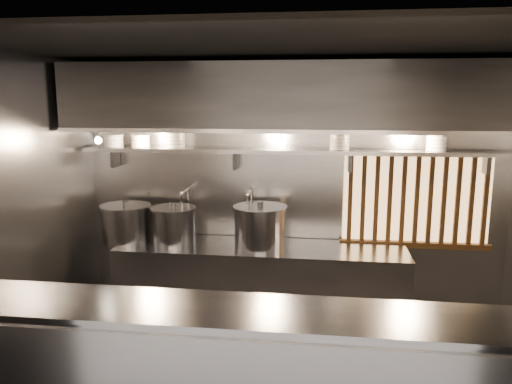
% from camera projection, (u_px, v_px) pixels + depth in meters
% --- Properties ---
extents(ceiling, '(4.50, 4.50, 0.00)m').
position_uv_depth(ceiling, '(283.00, 46.00, 3.69)').
color(ceiling, black).
rests_on(ceiling, wall_back).
extents(wall_back, '(4.50, 0.00, 4.50)m').
position_uv_depth(wall_back, '(292.00, 193.00, 5.41)').
color(wall_back, gray).
rests_on(wall_back, floor).
extents(wall_left, '(0.00, 3.00, 3.00)m').
position_uv_depth(wall_left, '(17.00, 220.00, 4.24)').
color(wall_left, gray).
rests_on(wall_left, floor).
extents(cooking_bench, '(3.00, 0.70, 0.90)m').
position_uv_depth(cooking_bench, '(260.00, 287.00, 5.27)').
color(cooking_bench, '#949499').
rests_on(cooking_bench, floor).
extents(bowl_shelf, '(4.40, 0.34, 0.04)m').
position_uv_depth(bowl_shelf, '(292.00, 151.00, 5.15)').
color(bowl_shelf, '#949499').
rests_on(bowl_shelf, wall_back).
extents(exhaust_hood, '(4.40, 0.81, 0.65)m').
position_uv_depth(exhaust_hood, '(291.00, 97.00, 4.83)').
color(exhaust_hood, '#2D2D30').
rests_on(exhaust_hood, ceiling).
extents(wood_screen, '(1.56, 0.09, 1.04)m').
position_uv_depth(wood_screen, '(416.00, 199.00, 5.21)').
color(wood_screen, '#FEC072').
rests_on(wood_screen, wall_back).
extents(faucet_left, '(0.04, 0.30, 0.50)m').
position_uv_depth(faucet_left, '(186.00, 201.00, 5.45)').
color(faucet_left, silver).
rests_on(faucet_left, wall_back).
extents(faucet_right, '(0.04, 0.30, 0.50)m').
position_uv_depth(faucet_right, '(249.00, 203.00, 5.36)').
color(faucet_right, silver).
rests_on(faucet_right, wall_back).
extents(heat_lamp, '(0.25, 0.35, 0.20)m').
position_uv_depth(heat_lamp, '(96.00, 134.00, 4.90)').
color(heat_lamp, '#949499').
rests_on(heat_lamp, exhaust_hood).
extents(pendant_bulb, '(0.09, 0.09, 0.19)m').
position_uv_depth(pendant_bulb, '(281.00, 144.00, 5.03)').
color(pendant_bulb, '#2D2D30').
rests_on(pendant_bulb, exhaust_hood).
extents(stock_pot_left, '(0.57, 0.57, 0.44)m').
position_uv_depth(stock_pot_left, '(126.00, 223.00, 5.34)').
color(stock_pot_left, '#949499').
rests_on(stock_pot_left, cooking_bench).
extents(stock_pot_mid, '(0.64, 0.64, 0.43)m').
position_uv_depth(stock_pot_mid, '(173.00, 225.00, 5.27)').
color(stock_pot_mid, '#949499').
rests_on(stock_pot_mid, cooking_bench).
extents(stock_pot_right, '(0.68, 0.68, 0.47)m').
position_uv_depth(stock_pot_right, '(260.00, 226.00, 5.13)').
color(stock_pot_right, '#949499').
rests_on(stock_pot_right, cooking_bench).
extents(bowl_stack_0, '(0.23, 0.23, 0.13)m').
position_uv_depth(bowl_stack_0, '(113.00, 141.00, 5.38)').
color(bowl_stack_0, white).
rests_on(bowl_stack_0, bowl_shelf).
extents(bowl_stack_1, '(0.21, 0.21, 0.13)m').
position_uv_depth(bowl_stack_1, '(141.00, 141.00, 5.34)').
color(bowl_stack_1, white).
rests_on(bowl_stack_1, bowl_shelf).
extents(bowl_stack_2, '(0.22, 0.22, 0.17)m').
position_uv_depth(bowl_stack_2, '(175.00, 140.00, 5.29)').
color(bowl_stack_2, white).
rests_on(bowl_stack_2, bowl_shelf).
extents(bowl_stack_3, '(0.21, 0.21, 0.17)m').
position_uv_depth(bowl_stack_3, '(340.00, 141.00, 5.07)').
color(bowl_stack_3, white).
rests_on(bowl_stack_3, bowl_shelf).
extents(bowl_stack_4, '(0.22, 0.22, 0.17)m').
position_uv_depth(bowl_stack_4, '(437.00, 142.00, 4.95)').
color(bowl_stack_4, white).
rests_on(bowl_stack_4, bowl_shelf).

